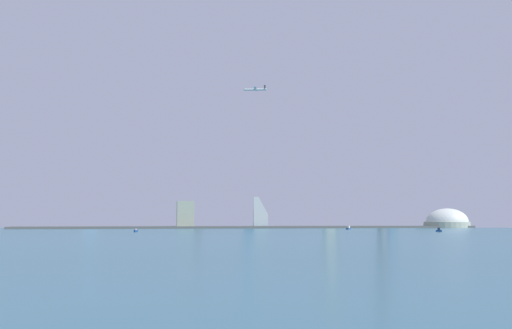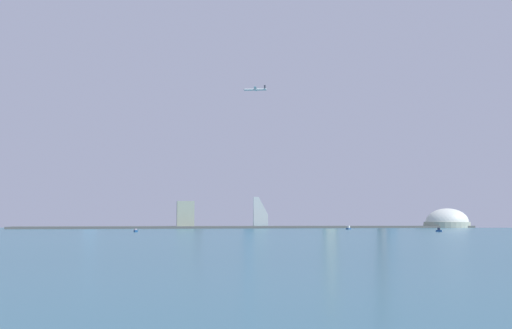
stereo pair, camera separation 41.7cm
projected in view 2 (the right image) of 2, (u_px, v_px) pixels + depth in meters
The scene contains 15 objects.
ground_plane at pixel (342, 237), 502.76m from camera, with size 6000.00×6000.00×0.00m, color #33687C.
waterfront_pier at pixel (253, 227), 956.54m from camera, with size 749.74×57.15×3.31m, color #4F5451.
observation_tower at pixel (380, 144), 1046.14m from camera, with size 38.65×38.65×327.90m.
stadium_dome at pixel (442, 222), 1025.66m from camera, with size 95.22×95.22×57.81m.
skyscraper_0 at pixel (260, 211), 1008.21m from camera, with size 24.77×19.91×62.01m.
skyscraper_1 at pixel (391, 200), 1098.71m from camera, with size 14.63×15.31×102.80m.
skyscraper_2 at pixel (91, 205), 1013.18m from camera, with size 20.62×13.49×75.80m.
skyscraper_3 at pixel (185, 215), 952.33m from camera, with size 27.46×23.81×43.45m.
skyscraper_4 at pixel (198, 208), 1051.23m from camera, with size 15.55×16.51×69.71m.
skyscraper_5 at pixel (330, 188), 1074.64m from camera, with size 22.00×22.85×148.67m.
skyscraper_6 at pixel (249, 188), 1047.33m from camera, with size 13.57×26.96×148.59m.
boat_0 at pixel (439, 230), 703.29m from camera, with size 6.84×5.56×4.84m.
boat_1 at pixel (136, 231), 693.28m from camera, with size 5.02×8.83×3.88m.
boat_2 at pixel (349, 228), 847.48m from camera, with size 10.63×13.05×5.16m.
airplane at pixel (255, 89), 892.74m from camera, with size 34.27×31.21×8.21m.
Camera 2 is at (-158.39, -486.48, 16.32)m, focal length 41.44 mm.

